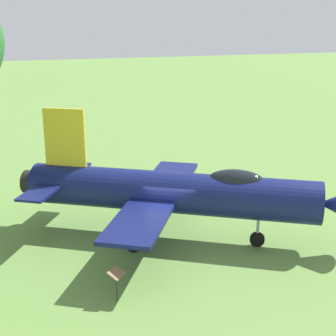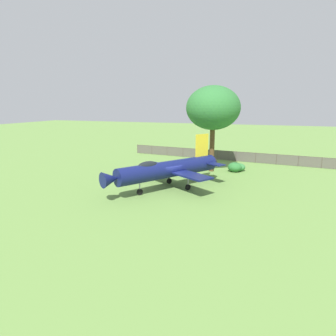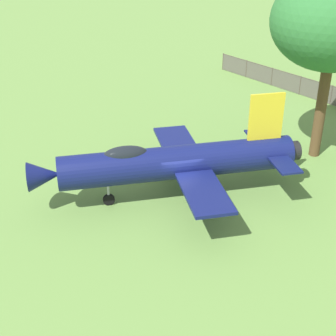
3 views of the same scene
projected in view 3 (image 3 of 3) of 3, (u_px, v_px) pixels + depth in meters
ground_plane at (177, 197)px, 25.90m from camera, size 200.00×200.00×0.00m
display_jet at (171, 162)px, 24.85m from camera, size 9.80×12.75×5.36m
shade_tree at (335, 21)px, 26.47m from camera, size 6.72×7.31×10.83m
info_plaque at (170, 141)px, 29.98m from camera, size 0.71×0.70×1.14m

